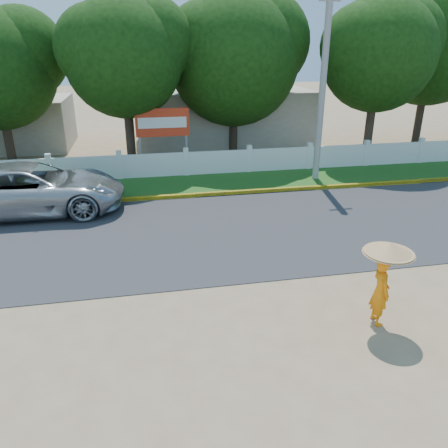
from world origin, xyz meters
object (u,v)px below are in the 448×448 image
object	(u,v)px
vehicle	(32,189)
monk_with_parasol	(384,271)
billboard	(162,126)
utility_pole	(323,86)

from	to	relation	value
vehicle	monk_with_parasol	size ratio (longest dim) A/B	3.31
monk_with_parasol	billboard	world-z (taller)	billboard
utility_pole	vehicle	size ratio (longest dim) A/B	1.25
utility_pole	monk_with_parasol	xyz separation A→B (m)	(-2.85, -10.70, -2.77)
vehicle	billboard	world-z (taller)	billboard
monk_with_parasol	billboard	distance (m)	13.99
vehicle	billboard	distance (m)	7.05
vehicle	monk_with_parasol	world-z (taller)	monk_with_parasol
utility_pole	billboard	size ratio (longest dim) A/B	2.74
vehicle	monk_with_parasol	xyz separation A→B (m)	(8.81, -8.64, 0.37)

